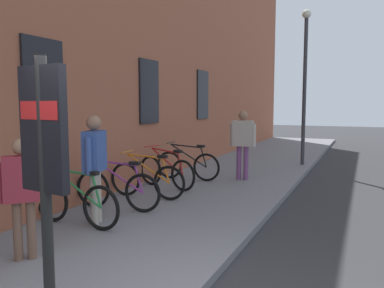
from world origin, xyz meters
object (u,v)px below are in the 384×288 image
Objects in this scene: street_lamp at (305,74)px; pedestrian_by_facade at (243,138)px; bicycle_mid_rack at (147,180)px; pedestrian_crossing_street at (22,186)px; pedestrian_near_bus at (95,158)px; bicycle_nearest_sign at (166,172)px; bicycle_under_window at (188,165)px; bicycle_beside_lamp at (76,202)px; bicycle_far_end at (118,189)px; transit_info_sign at (44,147)px.

pedestrian_by_facade is at bearing 161.91° from street_lamp.
pedestrian_crossing_street is at bearing -175.66° from bicycle_mid_rack.
pedestrian_near_bus is at bearing 164.56° from street_lamp.
pedestrian_near_bus is 0.36× the size of street_lamp.
bicycle_nearest_sign is (1.03, 0.09, 0.00)m from bicycle_mid_rack.
bicycle_under_window is 4.06m from pedestrian_near_bus.
pedestrian_crossing_street reaches higher than bicycle_beside_lamp.
bicycle_nearest_sign is 2.98m from pedestrian_near_bus.
bicycle_under_window is at bearing -0.45° from bicycle_beside_lamp.
pedestrian_by_facade reaches higher than bicycle_beside_lamp.
bicycle_under_window is at bearing 148.63° from street_lamp.
bicycle_far_end is 0.98× the size of pedestrian_by_facade.
bicycle_nearest_sign is at bearing 4.33° from pedestrian_near_bus.
bicycle_mid_rack is 0.74× the size of transit_info_sign.
pedestrian_by_facade is (4.85, -1.32, 0.71)m from bicycle_beside_lamp.
street_lamp reaches higher than bicycle_beside_lamp.
street_lamp is (3.85, -2.35, 2.55)m from bicycle_under_window.
bicycle_nearest_sign is 4.52m from pedestrian_crossing_street.
bicycle_beside_lamp is 0.98× the size of pedestrian_by_facade.
pedestrian_by_facade reaches higher than bicycle_mid_rack.
bicycle_mid_rack is 0.99× the size of pedestrian_near_bus.
bicycle_mid_rack is 4.80m from transit_info_sign.
pedestrian_by_facade is 3.87m from street_lamp.
bicycle_nearest_sign is at bearing 142.34° from pedestrian_by_facade.
transit_info_sign is 1.33× the size of pedestrian_by_facade.
bicycle_far_end and bicycle_under_window have the same top height.
transit_info_sign reaches higher than pedestrian_by_facade.
bicycle_beside_lamp is 1.14× the size of pedestrian_crossing_street.
pedestrian_by_facade is (1.72, -1.33, 0.71)m from bicycle_nearest_sign.
pedestrian_crossing_street is at bearing -173.23° from bicycle_far_end.
transit_info_sign is 10.46m from street_lamp.
bicycle_mid_rack is at bearing 3.98° from pedestrian_near_bus.
street_lamp is at bearing -12.18° from pedestrian_crossing_street.
street_lamp is (8.08, -2.38, 2.55)m from bicycle_beside_lamp.
bicycle_far_end is (1.08, -0.06, 0.00)m from bicycle_beside_lamp.
bicycle_far_end is 0.99× the size of pedestrian_near_bus.
bicycle_mid_rack is 1.00× the size of bicycle_under_window.
bicycle_under_window is (1.11, -0.04, 0.00)m from bicycle_nearest_sign.
bicycle_under_window is at bearing 0.43° from bicycle_far_end.
bicycle_beside_lamp and bicycle_mid_rack have the same top height.
bicycle_far_end is 4.04m from pedestrian_by_facade.
pedestrian_crossing_street is at bearing 55.03° from transit_info_sign.
bicycle_far_end is 1.00× the size of bicycle_mid_rack.
pedestrian_near_bus is 1.16× the size of pedestrian_crossing_street.
pedestrian_by_facade is at bearing -18.54° from bicycle_far_end.
pedestrian_by_facade reaches higher than bicycle_far_end.
street_lamp reaches higher than bicycle_nearest_sign.
bicycle_mid_rack is 3.49m from pedestrian_crossing_street.
bicycle_under_window is 1.59m from pedestrian_by_facade.
bicycle_beside_lamp is at bearing -179.88° from bicycle_nearest_sign.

